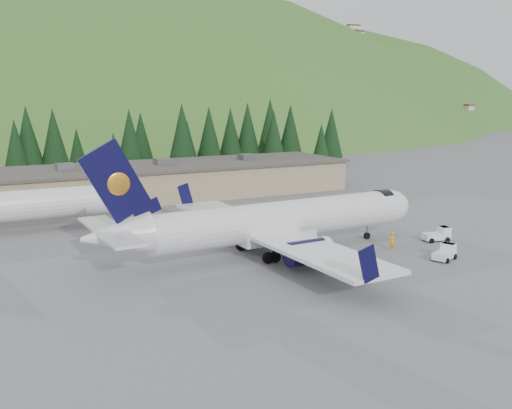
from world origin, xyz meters
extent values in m
plane|color=slate|center=(0.00, 0.00, 0.00)|extent=(600.00, 600.00, 0.00)
cylinder|color=white|center=(0.00, 0.00, 3.45)|extent=(28.54, 4.78, 3.82)
ellipsoid|color=white|center=(14.20, 0.48, 3.45)|extent=(5.09, 3.98, 3.82)
cylinder|color=black|center=(13.19, 0.45, 3.91)|extent=(1.53, 3.19, 3.15)
cone|color=white|center=(-17.25, -0.59, 3.86)|extent=(6.22, 4.02, 3.82)
cube|color=white|center=(-1.01, -0.03, 1.85)|extent=(8.23, 3.52, 1.02)
cube|color=white|center=(-2.03, -0.07, 2.44)|extent=(6.76, 34.68, 0.36)
cube|color=black|center=(-4.14, 17.13, 3.76)|extent=(2.06, 0.22, 2.92)
cube|color=black|center=(-2.96, -17.37, 3.76)|extent=(2.06, 0.22, 2.92)
cylinder|color=black|center=(-1.21, 5.85, 1.57)|extent=(4.34, 2.48, 2.33)
cylinder|color=white|center=(0.71, 5.92, 1.57)|extent=(0.69, 2.50, 2.48)
cube|color=white|center=(-1.21, 5.85, 2.13)|extent=(2.24, 0.33, 0.91)
cylinder|color=black|center=(-0.81, -5.92, 1.57)|extent=(4.34, 2.48, 2.33)
cylinder|color=white|center=(1.11, -5.85, 1.57)|extent=(0.69, 2.50, 2.48)
cube|color=white|center=(-0.81, -5.92, 2.13)|extent=(2.24, 0.33, 0.91)
cube|color=black|center=(-17.04, -0.58, 8.61)|extent=(6.28, 0.52, 7.45)
ellipsoid|color=#C68125|center=(-16.85, -0.37, 8.41)|extent=(2.02, 0.25, 2.01)
ellipsoid|color=#C68125|center=(-16.83, -0.78, 8.41)|extent=(2.02, 0.25, 2.01)
cube|color=black|center=(-14.41, -0.49, 5.97)|extent=(2.81, 0.35, 2.01)
cube|color=white|center=(-17.75, -0.60, 4.37)|extent=(3.07, 12.77, 0.22)
cylinder|color=slate|center=(11.16, 0.38, 0.91)|extent=(0.21, 0.21, 1.83)
cylinder|color=black|center=(11.16, 0.38, 0.39)|extent=(0.78, 0.31, 0.77)
cylinder|color=slate|center=(-3.14, 2.64, 1.02)|extent=(0.25, 0.25, 2.03)
cylinder|color=black|center=(-2.73, 2.65, 0.56)|extent=(1.13, 0.39, 1.12)
cylinder|color=black|center=(-3.54, 2.62, 0.56)|extent=(1.13, 0.39, 1.12)
cylinder|color=slate|center=(-2.95, -2.84, 1.02)|extent=(0.25, 0.25, 2.03)
cylinder|color=black|center=(-2.54, -2.83, 0.56)|extent=(1.13, 0.39, 1.12)
cylinder|color=black|center=(-3.36, -2.86, 0.56)|extent=(1.13, 0.39, 1.12)
cylinder|color=white|center=(-22.00, 22.00, 3.20)|extent=(22.00, 3.60, 3.60)
cube|color=white|center=(12.57, -9.78, 0.51)|extent=(3.12, 2.33, 0.65)
cube|color=white|center=(13.43, -9.43, 1.08)|extent=(1.35, 1.56, 0.84)
cube|color=black|center=(13.43, -9.43, 1.45)|extent=(1.23, 1.44, 0.09)
cylinder|color=black|center=(13.16, -8.74, 0.26)|extent=(0.56, 0.38, 0.52)
cylinder|color=black|center=(13.71, -10.13, 0.26)|extent=(0.56, 0.38, 0.52)
cylinder|color=black|center=(11.42, -9.42, 0.26)|extent=(0.56, 0.38, 0.52)
cylinder|color=black|center=(11.97, -10.81, 0.26)|extent=(0.56, 0.38, 0.52)
cube|color=white|center=(17.42, -3.83, 0.54)|extent=(3.20, 2.10, 0.69)
cube|color=white|center=(18.37, -4.05, 1.13)|extent=(1.27, 1.56, 0.88)
cube|color=black|center=(18.37, -4.05, 1.52)|extent=(1.15, 1.44, 0.10)
cylinder|color=black|center=(18.55, -3.29, 0.27)|extent=(0.58, 0.33, 0.55)
cylinder|color=black|center=(18.19, -4.81, 0.27)|extent=(0.58, 0.33, 0.55)
cylinder|color=black|center=(16.64, -2.84, 0.27)|extent=(0.58, 0.33, 0.55)
cylinder|color=black|center=(16.29, -4.37, 0.27)|extent=(0.58, 0.33, 0.55)
cube|color=#978863|center=(-5.00, 38.00, 2.40)|extent=(70.00, 16.00, 4.80)
cube|color=#47423D|center=(-5.00, 38.00, 4.95)|extent=(71.00, 17.00, 0.40)
cube|color=slate|center=(-15.00, 38.00, 5.60)|extent=(2.50, 2.50, 1.00)
cube|color=slate|center=(0.00, 38.00, 5.60)|extent=(2.50, 2.50, 1.00)
cube|color=slate|center=(15.00, 38.00, 5.60)|extent=(2.50, 2.50, 1.00)
imported|color=#DEA40B|center=(10.52, -4.48, 0.95)|extent=(0.77, 0.58, 1.90)
cone|color=black|center=(-20.12, 54.61, 6.93)|extent=(5.08, 5.08, 10.39)
cone|color=black|center=(-17.99, 56.37, 8.20)|extent=(6.01, 6.01, 12.29)
cone|color=black|center=(-13.69, 56.10, 7.91)|extent=(5.80, 5.80, 11.87)
cone|color=black|center=(-8.30, 64.65, 5.64)|extent=(4.13, 4.13, 8.46)
cone|color=black|center=(-3.67, 54.58, 5.41)|extent=(3.97, 3.97, 8.11)
cone|color=black|center=(-0.71, 54.34, 7.80)|extent=(5.72, 5.72, 11.70)
cone|color=black|center=(3.67, 62.16, 7.33)|extent=(5.37, 5.37, 10.99)
cone|color=black|center=(9.35, 54.04, 8.36)|extent=(6.13, 6.13, 12.55)
cone|color=black|center=(12.17, 58.82, 6.39)|extent=(4.68, 4.68, 9.58)
cone|color=black|center=(16.51, 57.85, 7.93)|extent=(5.82, 5.82, 11.90)
cone|color=black|center=(21.74, 58.81, 7.77)|extent=(5.70, 5.70, 11.66)
cone|color=black|center=(25.77, 58.95, 8.34)|extent=(6.12, 6.12, 12.51)
cone|color=black|center=(29.98, 55.25, 7.50)|extent=(5.50, 5.50, 11.25)
cone|color=black|center=(33.50, 63.10, 8.81)|extent=(6.46, 6.46, 13.22)
cone|color=black|center=(37.79, 61.48, 8.07)|extent=(5.92, 5.92, 12.11)
cone|color=black|center=(42.16, 55.53, 5.73)|extent=(4.20, 4.20, 8.59)
cone|color=black|center=(47.82, 59.79, 7.55)|extent=(5.54, 5.54, 11.33)
ellipsoid|color=#275E1F|center=(40.00, 200.00, -85.00)|extent=(420.00, 300.00, 300.00)
ellipsoid|color=#275E1F|center=(160.00, 240.00, -85.00)|extent=(392.00, 280.00, 280.00)
camera|label=1|loc=(-28.83, -48.96, 15.77)|focal=40.00mm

